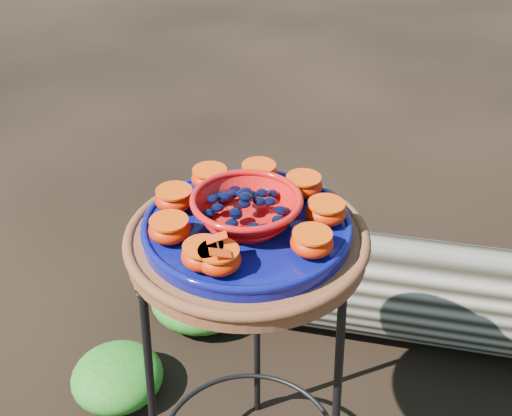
# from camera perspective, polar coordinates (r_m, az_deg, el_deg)

# --- Properties ---
(plant_stand) EXTENTS (0.44, 0.44, 0.70)m
(plant_stand) POSITION_cam_1_polar(r_m,az_deg,el_deg) (1.39, -0.69, -15.26)
(plant_stand) COLOR black
(plant_stand) RESTS_ON ground
(terracotta_saucer) EXTENTS (0.43, 0.43, 0.03)m
(terracotta_saucer) POSITION_cam_1_polar(r_m,az_deg,el_deg) (1.14, -0.81, -3.00)
(terracotta_saucer) COLOR brown
(terracotta_saucer) RESTS_ON plant_stand
(cobalt_plate) EXTENTS (0.36, 0.36, 0.02)m
(cobalt_plate) POSITION_cam_1_polar(r_m,az_deg,el_deg) (1.12, -0.82, -1.80)
(cobalt_plate) COLOR #000B39
(cobalt_plate) RESTS_ON terracotta_saucer
(red_bowl) EXTENTS (0.18, 0.18, 0.05)m
(red_bowl) POSITION_cam_1_polar(r_m,az_deg,el_deg) (1.10, -0.84, -0.20)
(red_bowl) COLOR red
(red_bowl) RESTS_ON cobalt_plate
(glass_gems) EXTENTS (0.14, 0.14, 0.02)m
(glass_gems) POSITION_cam_1_polar(r_m,az_deg,el_deg) (1.08, -0.85, 1.45)
(glass_gems) COLOR black
(glass_gems) RESTS_ON red_bowl
(orange_half_0) EXTENTS (0.07, 0.07, 0.04)m
(orange_half_0) POSITION_cam_1_polar(r_m,az_deg,el_deg) (1.00, -3.32, -4.61)
(orange_half_0) COLOR #AD0D00
(orange_half_0) RESTS_ON cobalt_plate
(orange_half_1) EXTENTS (0.07, 0.07, 0.04)m
(orange_half_1) POSITION_cam_1_polar(r_m,az_deg,el_deg) (1.04, 4.99, -3.10)
(orange_half_1) COLOR #AD0D00
(orange_half_1) RESTS_ON cobalt_plate
(orange_half_2) EXTENTS (0.07, 0.07, 0.04)m
(orange_half_2) POSITION_cam_1_polar(r_m,az_deg,el_deg) (1.11, 6.22, -0.39)
(orange_half_2) COLOR #AD0D00
(orange_half_2) RESTS_ON cobalt_plate
(orange_half_3) EXTENTS (0.07, 0.07, 0.04)m
(orange_half_3) POSITION_cam_1_polar(r_m,az_deg,el_deg) (1.18, 4.23, 1.97)
(orange_half_3) COLOR #AD0D00
(orange_half_3) RESTS_ON cobalt_plate
(orange_half_4) EXTENTS (0.07, 0.07, 0.04)m
(orange_half_4) POSITION_cam_1_polar(r_m,az_deg,el_deg) (1.22, 0.25, 3.09)
(orange_half_4) COLOR #AD0D00
(orange_half_4) RESTS_ON cobalt_plate
(orange_half_5) EXTENTS (0.07, 0.07, 0.04)m
(orange_half_5) POSITION_cam_1_polar(r_m,az_deg,el_deg) (1.21, -4.11, 2.65)
(orange_half_5) COLOR #AD0D00
(orange_half_5) RESTS_ON cobalt_plate
(orange_half_6) EXTENTS (0.07, 0.07, 0.04)m
(orange_half_6) POSITION_cam_1_polar(r_m,az_deg,el_deg) (1.15, -7.25, 0.79)
(orange_half_6) COLOR #AD0D00
(orange_half_6) RESTS_ON cobalt_plate
(orange_half_7) EXTENTS (0.07, 0.07, 0.04)m
(orange_half_7) POSITION_cam_1_polar(r_m,az_deg,el_deg) (1.07, -7.69, -1.91)
(orange_half_7) COLOR #AD0D00
(orange_half_7) RESTS_ON cobalt_plate
(orange_half_8) EXTENTS (0.07, 0.07, 0.04)m
(orange_half_8) POSITION_cam_1_polar(r_m,az_deg,el_deg) (1.01, -4.69, -4.24)
(orange_half_8) COLOR #AD0D00
(orange_half_8) RESTS_ON cobalt_plate
(butterfly) EXTENTS (0.08, 0.06, 0.01)m
(butterfly) POSITION_cam_1_polar(r_m,az_deg,el_deg) (0.99, -3.37, -3.44)
(butterfly) COLOR red
(butterfly) RESTS_ON orange_half_0
(driftwood_log) EXTENTS (1.68, 0.64, 0.31)m
(driftwood_log) POSITION_cam_1_polar(r_m,az_deg,el_deg) (1.96, 13.86, -7.08)
(driftwood_log) COLOR black
(driftwood_log) RESTS_ON ground
(foliage_left) EXTENTS (0.25, 0.25, 0.12)m
(foliage_left) POSITION_cam_1_polar(r_m,az_deg,el_deg) (1.83, -12.24, -14.33)
(foliage_left) COLOR #1A5012
(foliage_left) RESTS_ON ground
(foliage_back) EXTENTS (0.31, 0.31, 0.16)m
(foliage_back) POSITION_cam_1_polar(r_m,az_deg,el_deg) (2.01, -4.95, -7.67)
(foliage_back) COLOR #1A5012
(foliage_back) RESTS_ON ground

